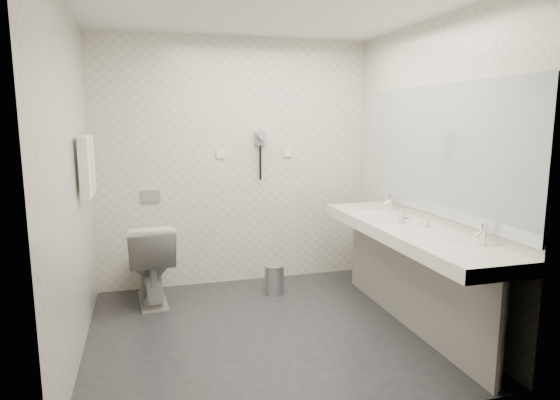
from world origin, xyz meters
name	(u,v)px	position (x,y,z in m)	size (l,w,h in m)	color
floor	(267,331)	(0.00, 0.00, 0.00)	(2.80, 2.80, 0.00)	#232328
ceiling	(266,7)	(0.00, 0.00, 2.50)	(2.80, 2.80, 0.00)	silver
wall_back	(236,163)	(0.00, 1.30, 1.25)	(2.80, 2.80, 0.00)	beige
wall_front	(328,209)	(0.00, -1.30, 1.25)	(2.80, 2.80, 0.00)	beige
wall_left	(70,185)	(-1.40, 0.00, 1.25)	(2.60, 2.60, 0.00)	beige
wall_right	(427,173)	(1.40, 0.00, 1.25)	(2.60, 2.60, 0.00)	beige
vanity_counter	(408,232)	(1.12, -0.20, 0.80)	(0.55, 2.20, 0.10)	silver
vanity_panel	(409,282)	(1.15, -0.20, 0.38)	(0.03, 2.15, 0.75)	gray
vanity_post_near	(500,336)	(1.18, -1.24, 0.38)	(0.06, 0.06, 0.75)	silver
vanity_post_far	(358,249)	(1.18, 0.84, 0.38)	(0.06, 0.06, 0.75)	silver
mirror	(441,151)	(1.39, -0.20, 1.45)	(0.02, 2.20, 1.05)	#B2BCC6
basin_near	(458,249)	(1.12, -0.85, 0.83)	(0.40, 0.31, 0.05)	silver
basin_far	(372,213)	(1.12, 0.45, 0.83)	(0.40, 0.31, 0.05)	silver
faucet_near	(484,234)	(1.32, -0.85, 0.92)	(0.04, 0.04, 0.15)	silver
faucet_far	(391,202)	(1.32, 0.45, 0.92)	(0.04, 0.04, 0.15)	silver
soap_bottle_a	(401,218)	(1.12, -0.09, 0.90)	(0.04, 0.04, 0.09)	beige
soap_bottle_c	(427,220)	(1.25, -0.26, 0.90)	(0.04, 0.04, 0.10)	beige
glass_left	(406,213)	(1.26, 0.08, 0.90)	(0.05, 0.05, 0.10)	silver
toilet	(150,262)	(-0.89, 0.93, 0.38)	(0.43, 0.75, 0.76)	silver
flush_plate	(151,196)	(-0.85, 1.29, 0.95)	(0.18, 0.02, 0.12)	#B2B5BA
pedal_bin	(274,280)	(0.28, 0.82, 0.14)	(0.19, 0.19, 0.27)	#B2B5BA
bin_lid	(274,266)	(0.28, 0.82, 0.28)	(0.19, 0.19, 0.01)	#B2B5BA
towel_rail	(84,138)	(-1.35, 0.55, 1.55)	(0.02, 0.02, 0.62)	silver
towel_near	(85,168)	(-1.34, 0.41, 1.33)	(0.07, 0.24, 0.48)	white
towel_far	(89,164)	(-1.34, 0.69, 1.33)	(0.07, 0.24, 0.48)	white
dryer_cradle	(260,138)	(0.25, 1.27, 1.50)	(0.10, 0.04, 0.14)	gray
dryer_barrel	(261,136)	(0.25, 1.20, 1.53)	(0.08, 0.08, 0.14)	gray
dryer_cord	(260,163)	(0.25, 1.26, 1.25)	(0.02, 0.02, 0.35)	black
switch_plate_a	(221,154)	(-0.15, 1.29, 1.35)	(0.09, 0.02, 0.09)	silver
switch_plate_b	(287,152)	(0.55, 1.29, 1.35)	(0.09, 0.02, 0.09)	silver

